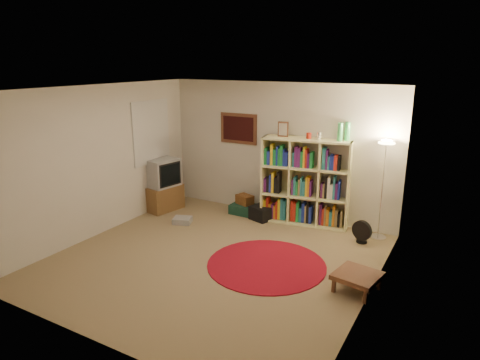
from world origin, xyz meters
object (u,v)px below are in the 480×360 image
(suitcase, at_px, (246,209))
(floor_fan, at_px, (362,232))
(floor_lamp, at_px, (385,157))
(bookshelf, at_px, (304,183))
(side_table, at_px, (357,276))
(tv_stand, at_px, (163,185))

(suitcase, bearing_deg, floor_fan, -5.45)
(floor_lamp, height_order, floor_fan, floor_lamp)
(bookshelf, distance_m, suitcase, 1.31)
(side_table, bearing_deg, suitcase, 145.46)
(suitcase, relative_size, side_table, 0.92)
(floor_lamp, xyz_separation_m, floor_fan, (-0.20, -0.34, -1.20))
(floor_fan, bearing_deg, suitcase, -169.31)
(bookshelf, relative_size, side_table, 3.02)
(floor_lamp, height_order, side_table, floor_lamp)
(floor_fan, distance_m, tv_stand, 3.87)
(bookshelf, relative_size, floor_fan, 4.91)
(floor_lamp, distance_m, floor_fan, 1.26)
(floor_fan, bearing_deg, side_table, -60.85)
(tv_stand, distance_m, suitcase, 1.70)
(tv_stand, bearing_deg, floor_fan, 15.81)
(side_table, bearing_deg, bookshelf, 127.64)
(floor_fan, xyz_separation_m, suitcase, (-2.29, 0.26, -0.10))
(bookshelf, height_order, floor_lamp, bookshelf)
(bookshelf, bearing_deg, tv_stand, -174.12)
(floor_lamp, distance_m, suitcase, 2.81)
(floor_fan, bearing_deg, tv_stand, -158.34)
(suitcase, bearing_deg, floor_lamp, 2.74)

